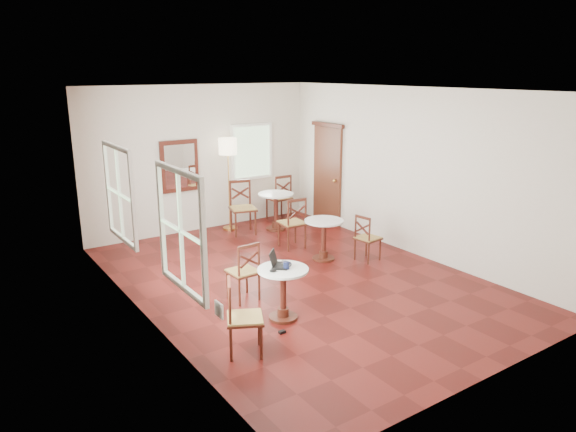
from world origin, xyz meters
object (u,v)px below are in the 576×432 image
(floor_lamp, at_px, (228,153))
(water_glass, at_px, (284,265))
(chair_back_b, at_px, (243,208))
(mouse, at_px, (273,270))
(chair_mid_a, at_px, (293,223))
(navy_mug, at_px, (287,265))
(laptop, at_px, (278,263))
(cafe_table_back, at_px, (276,207))
(cafe_table_near, at_px, (283,288))
(cafe_table_mid, at_px, (324,235))
(chair_mid_b, at_px, (367,238))
(power_adapter, at_px, (282,332))
(chair_near_b, at_px, (243,318))
(chair_near_a, at_px, (244,271))
(chair_back_a, at_px, (279,197))

(floor_lamp, xyz_separation_m, water_glass, (-1.40, -4.18, -0.85))
(chair_back_b, relative_size, mouse, 10.14)
(chair_mid_a, distance_m, navy_mug, 3.03)
(chair_back_b, bearing_deg, floor_lamp, 116.64)
(laptop, bearing_deg, navy_mug, -119.67)
(cafe_table_back, height_order, chair_mid_a, chair_mid_a)
(cafe_table_near, distance_m, cafe_table_mid, 2.45)
(chair_mid_b, bearing_deg, navy_mug, 106.73)
(cafe_table_back, height_order, power_adapter, cafe_table_back)
(water_glass, bearing_deg, floor_lamp, 71.41)
(cafe_table_near, height_order, mouse, mouse)
(floor_lamp, xyz_separation_m, laptop, (-1.43, -4.05, -0.86))
(cafe_table_near, xyz_separation_m, mouse, (-0.17, -0.02, 0.30))
(chair_near_b, distance_m, laptop, 1.13)
(chair_mid_b, distance_m, power_adapter, 3.12)
(laptop, bearing_deg, chair_mid_b, -24.46)
(chair_near_a, xyz_separation_m, chair_mid_a, (1.95, 1.57, 0.05))
(chair_mid_b, bearing_deg, laptop, 103.45)
(floor_lamp, relative_size, navy_mug, 15.50)
(chair_mid_a, bearing_deg, power_adapter, 57.53)
(cafe_table_mid, xyz_separation_m, water_glass, (-1.88, -1.55, 0.33))
(chair_back_a, relative_size, laptop, 2.76)
(chair_back_a, height_order, mouse, chair_back_a)
(mouse, height_order, navy_mug, navy_mug)
(chair_back_a, bearing_deg, chair_near_b, 53.47)
(chair_mid_a, height_order, mouse, chair_mid_a)
(chair_mid_b, height_order, water_glass, same)
(chair_near_a, xyz_separation_m, chair_back_a, (2.81, 3.33, 0.07))
(cafe_table_back, distance_m, chair_back_a, 0.76)
(chair_near_b, bearing_deg, mouse, -30.06)
(chair_mid_a, height_order, laptop, chair_mid_a)
(chair_near_a, bearing_deg, chair_mid_a, -143.65)
(chair_near_b, distance_m, chair_mid_a, 3.97)
(cafe_table_mid, distance_m, chair_mid_a, 0.86)
(cafe_table_mid, distance_m, navy_mug, 2.47)
(cafe_table_near, relative_size, chair_near_b, 0.78)
(cafe_table_mid, height_order, chair_mid_a, chair_mid_a)
(chair_near_a, distance_m, navy_mug, 0.94)
(navy_mug, bearing_deg, cafe_table_mid, 40.34)
(cafe_table_near, distance_m, navy_mug, 0.33)
(chair_mid_b, bearing_deg, water_glass, 105.99)
(chair_mid_a, relative_size, navy_mug, 7.93)
(chair_near_a, height_order, power_adapter, chair_near_a)
(cafe_table_back, bearing_deg, power_adapter, -121.97)
(chair_mid_b, bearing_deg, cafe_table_mid, 44.64)
(cafe_table_mid, xyz_separation_m, laptop, (-1.91, -1.43, 0.33))
(cafe_table_mid, distance_m, laptop, 2.41)
(cafe_table_near, distance_m, chair_back_a, 4.95)
(chair_near_b, relative_size, chair_back_a, 0.89)
(cafe_table_back, bearing_deg, chair_mid_a, -108.07)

